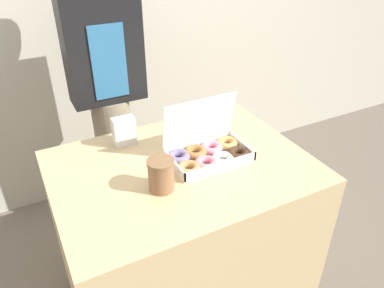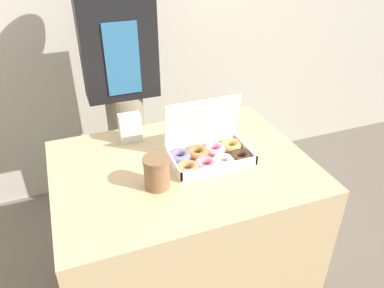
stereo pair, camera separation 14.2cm
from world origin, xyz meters
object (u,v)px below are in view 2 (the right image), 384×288
coffee_cup (157,172)px  napkin_holder (130,128)px  donut_box (209,152)px  person_customer (121,77)px

coffee_cup → napkin_holder: 0.36m
donut_box → napkin_holder: bearing=135.1°
coffee_cup → person_customer: (0.03, 0.74, 0.08)m
napkin_holder → donut_box: bearing=-44.9°
donut_box → napkin_holder: (-0.26, 0.26, 0.03)m
donut_box → napkin_holder: donut_box is taller
napkin_holder → person_customer: person_customer is taller
donut_box → coffee_cup: 0.26m
napkin_holder → person_customer: 0.39m
coffee_cup → napkin_holder: bearing=92.7°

